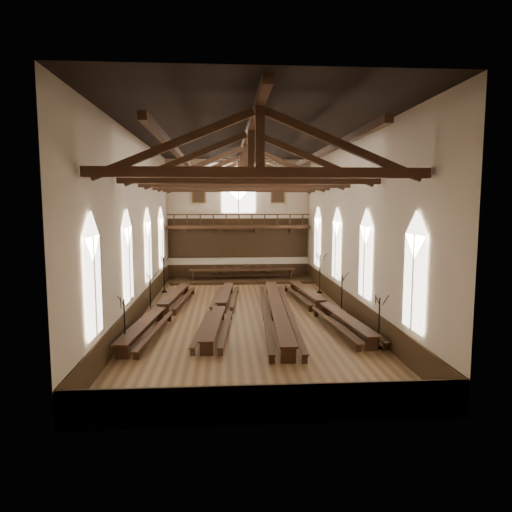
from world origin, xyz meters
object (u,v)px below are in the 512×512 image
(candelabrum_left_near, at_px, (125,334))
(candelabrum_right_near, at_px, (379,332))
(candelabrum_left_mid, at_px, (150,300))
(candelabrum_right_far, at_px, (320,281))
(dais, at_px, (242,280))
(candelabrum_right_mid, at_px, (342,301))
(refectory_row_c, at_px, (277,309))
(refectory_row_a, at_px, (162,309))
(candelabrum_left_far, at_px, (164,281))
(refectory_row_d, at_px, (323,305))
(high_table, at_px, (242,271))
(refectory_row_b, at_px, (221,308))

(candelabrum_left_near, relative_size, candelabrum_right_near, 1.00)
(candelabrum_left_mid, height_order, candelabrum_right_far, candelabrum_right_far)
(dais, height_order, candelabrum_right_far, candelabrum_right_far)
(candelabrum_right_mid, bearing_deg, refectory_row_c, -165.50)
(dais, height_order, candelabrum_left_mid, candelabrum_left_mid)
(refectory_row_c, xyz_separation_m, candelabrum_left_mid, (-7.24, 1.99, 0.15))
(refectory_row_a, bearing_deg, candelabrum_left_far, 96.32)
(refectory_row_d, xyz_separation_m, candelabrum_right_far, (1.09, 6.09, 0.34))
(dais, bearing_deg, refectory_row_d, -69.54)
(candelabrum_left_near, distance_m, candelabrum_left_far, 13.05)
(refectory_row_c, height_order, high_table, high_table)
(refectory_row_a, bearing_deg, refectory_row_b, 3.01)
(dais, distance_m, candelabrum_right_far, 7.50)
(candelabrum_left_mid, bearing_deg, high_table, 60.82)
(high_table, relative_size, candelabrum_left_near, 3.62)
(refectory_row_b, distance_m, candelabrum_right_mid, 7.00)
(refectory_row_d, bearing_deg, high_table, 110.46)
(refectory_row_d, distance_m, dais, 12.10)
(candelabrum_left_mid, bearing_deg, dais, 60.82)
(refectory_row_a, height_order, candelabrum_right_near, candelabrum_right_near)
(refectory_row_d, distance_m, candelabrum_right_far, 6.20)
(refectory_row_b, height_order, candelabrum_right_far, candelabrum_right_far)
(refectory_row_a, bearing_deg, refectory_row_d, 2.54)
(candelabrum_right_near, relative_size, candelabrum_right_mid, 0.99)
(high_table, height_order, candelabrum_left_near, candelabrum_left_near)
(candelabrum_right_near, bearing_deg, candelabrum_right_far, 90.00)
(refectory_row_c, height_order, candelabrum_left_mid, candelabrum_left_mid)
(refectory_row_c, bearing_deg, candelabrum_right_mid, 14.50)
(candelabrum_left_far, bearing_deg, candelabrum_left_near, -90.00)
(refectory_row_a, xyz_separation_m, dais, (4.95, 11.74, -0.42))
(refectory_row_a, bearing_deg, candelabrum_right_mid, 2.19)
(candelabrum_left_near, distance_m, candelabrum_right_mid, 12.58)
(refectory_row_d, height_order, candelabrum_left_far, candelabrum_left_far)
(refectory_row_a, xyz_separation_m, candelabrum_left_mid, (-0.83, 1.38, 0.20))
(dais, relative_size, candelabrum_right_far, 3.96)
(dais, distance_m, candelabrum_left_near, 18.22)
(candelabrum_left_far, bearing_deg, dais, 36.09)
(refectory_row_c, height_order, refectory_row_d, refectory_row_c)
(refectory_row_c, distance_m, candelabrum_left_mid, 7.51)
(refectory_row_c, bearing_deg, candelabrum_right_far, 61.50)
(refectory_row_d, bearing_deg, refectory_row_a, -177.46)
(refectory_row_b, distance_m, candelabrum_right_near, 9.33)
(dais, bearing_deg, candelabrum_right_near, -73.31)
(candelabrum_right_mid, distance_m, candelabrum_right_far, 6.11)
(dais, relative_size, high_table, 1.31)
(refectory_row_d, bearing_deg, candelabrum_left_far, 144.59)
(refectory_row_a, bearing_deg, refectory_row_c, -5.39)
(candelabrum_left_near, height_order, candelabrum_left_mid, candelabrum_left_near)
(dais, xyz_separation_m, candelabrum_left_far, (-5.78, -4.22, 0.72))
(refectory_row_c, xyz_separation_m, candelabrum_right_far, (3.86, 7.11, 0.30))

